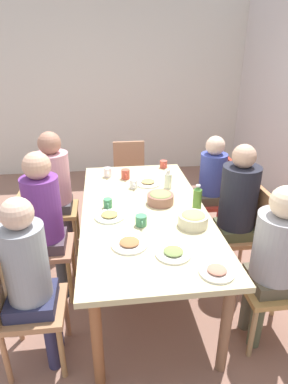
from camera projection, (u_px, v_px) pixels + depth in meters
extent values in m
plane|color=#8B6354|center=(144.00, 282.00, 3.01)|extent=(7.10, 7.10, 0.00)
cube|color=silver|center=(120.00, 91.00, 5.20)|extent=(0.12, 4.12, 2.60)
cube|color=#C9BB8B|center=(144.00, 211.00, 2.71)|extent=(2.04, 1.00, 0.04)
cylinder|color=brown|center=(98.00, 205.00, 3.65)|extent=(0.07, 0.07, 0.72)
cylinder|color=#965A35|center=(97.00, 341.00, 1.99)|extent=(0.07, 0.07, 0.72)
cylinder|color=olive|center=(169.00, 201.00, 3.74)|extent=(0.07, 0.07, 0.72)
cylinder|color=brown|center=(225.00, 328.00, 2.08)|extent=(0.07, 0.07, 0.72)
cube|color=tan|center=(57.00, 210.00, 3.36)|extent=(0.40, 0.40, 0.04)
cylinder|color=#AA7652|center=(45.00, 222.00, 3.58)|extent=(0.04, 0.04, 0.43)
cylinder|color=#AA8549|center=(41.00, 239.00, 3.28)|extent=(0.04, 0.04, 0.43)
cylinder|color=#A37F49|center=(77.00, 221.00, 3.62)|extent=(0.04, 0.04, 0.43)
cylinder|color=#A67D4E|center=(75.00, 237.00, 3.31)|extent=(0.04, 0.04, 0.43)
cube|color=tan|center=(36.00, 190.00, 3.24)|extent=(0.38, 0.04, 0.45)
cylinder|color=#363F4A|center=(70.00, 224.00, 3.53)|extent=(0.09, 0.09, 0.45)
cylinder|color=#3E3945|center=(69.00, 232.00, 3.38)|extent=(0.09, 0.09, 0.45)
cube|color=#3D3B3F|center=(57.00, 205.00, 3.33)|extent=(0.30, 0.30, 0.10)
cylinder|color=pink|center=(53.00, 178.00, 3.21)|extent=(0.32, 0.32, 0.50)
sphere|color=#A7735C|center=(49.00, 143.00, 3.06)|extent=(0.22, 0.22, 0.22)
cube|color=#B1794E|center=(234.00, 235.00, 2.92)|extent=(0.40, 0.40, 0.04)
cylinder|color=#A87657|center=(257.00, 266.00, 2.88)|extent=(0.04, 0.04, 0.43)
cylinder|color=#A6775A|center=(242.00, 245.00, 3.19)|extent=(0.04, 0.04, 0.43)
cylinder|color=#B47B51|center=(219.00, 270.00, 2.84)|extent=(0.04, 0.04, 0.43)
cylinder|color=#A87E48|center=(207.00, 247.00, 3.15)|extent=(0.04, 0.04, 0.43)
cube|color=#B4784A|center=(257.00, 211.00, 2.84)|extent=(0.38, 0.04, 0.45)
cylinder|color=brown|center=(223.00, 262.00, 2.93)|extent=(0.09, 0.09, 0.45)
cylinder|color=brown|center=(218.00, 251.00, 3.07)|extent=(0.09, 0.09, 0.45)
cube|color=#505537|center=(235.00, 230.00, 2.90)|extent=(0.30, 0.30, 0.10)
cylinder|color=#21222D|center=(239.00, 197.00, 2.77)|extent=(0.31, 0.31, 0.54)
sphere|color=tan|center=(244.00, 156.00, 2.62)|extent=(0.19, 0.19, 0.19)
cube|color=#AE3228|center=(210.00, 202.00, 3.54)|extent=(0.40, 0.40, 0.04)
cylinder|color=red|center=(229.00, 227.00, 3.50)|extent=(0.04, 0.04, 0.43)
cylinder|color=#B02625|center=(218.00, 212.00, 3.80)|extent=(0.04, 0.04, 0.43)
cylinder|color=#AF2E1A|center=(198.00, 229.00, 3.46)|extent=(0.04, 0.04, 0.43)
cylinder|color=#B63720|center=(190.00, 214.00, 3.76)|extent=(0.04, 0.04, 0.43)
cube|color=#B32F1E|center=(229.00, 181.00, 3.46)|extent=(0.38, 0.04, 0.45)
cylinder|color=#565444|center=(202.00, 223.00, 3.54)|extent=(0.09, 0.09, 0.45)
cylinder|color=#4F4B3A|center=(198.00, 216.00, 3.69)|extent=(0.09, 0.09, 0.45)
cube|color=brown|center=(211.00, 197.00, 3.51)|extent=(0.30, 0.30, 0.10)
cylinder|color=#3C48A2|center=(213.00, 174.00, 3.40)|extent=(0.27, 0.27, 0.42)
sphere|color=beige|center=(215.00, 146.00, 3.28)|extent=(0.19, 0.19, 0.19)
cube|color=#AA7750|center=(34.00, 308.00, 2.13)|extent=(0.40, 0.40, 0.04)
cylinder|color=#B07850|center=(18.00, 317.00, 2.35)|extent=(0.04, 0.04, 0.43)
cylinder|color=#B0774F|center=(6.00, 358.00, 2.05)|extent=(0.04, 0.04, 0.43)
cylinder|color=#B6764F|center=(66.00, 313.00, 2.39)|extent=(0.04, 0.04, 0.43)
cylinder|color=#A87B4C|center=(62.00, 352.00, 2.08)|extent=(0.04, 0.04, 0.43)
cylinder|color=#2E2946|center=(55.00, 322.00, 2.30)|extent=(0.09, 0.09, 0.45)
cylinder|color=#2E2D51|center=(52.00, 341.00, 2.15)|extent=(0.09, 0.09, 0.45)
cube|color=#272949|center=(33.00, 301.00, 2.10)|extent=(0.30, 0.30, 0.10)
cylinder|color=#8F96A0|center=(26.00, 263.00, 1.98)|extent=(0.27, 0.27, 0.49)
sphere|color=beige|center=(17.00, 214.00, 1.84)|extent=(0.19, 0.19, 0.19)
cube|color=#AF8448|center=(270.00, 287.00, 2.31)|extent=(0.40, 0.40, 0.04)
cylinder|color=tan|center=(276.00, 293.00, 2.57)|extent=(0.04, 0.04, 0.43)
cylinder|color=#A38459|center=(252.00, 332.00, 2.23)|extent=(0.04, 0.04, 0.43)
cylinder|color=#A87757|center=(234.00, 297.00, 2.53)|extent=(0.04, 0.04, 0.43)
cylinder|color=#4F553C|center=(257.00, 320.00, 2.31)|extent=(0.09, 0.09, 0.45)
cylinder|color=brown|center=(247.00, 304.00, 2.46)|extent=(0.09, 0.09, 0.45)
cube|color=brown|center=(271.00, 280.00, 2.28)|extent=(0.30, 0.30, 0.10)
cylinder|color=#9F9EA5|center=(278.00, 246.00, 2.17)|extent=(0.32, 0.32, 0.46)
sphere|color=beige|center=(287.00, 202.00, 2.03)|extent=(0.21, 0.21, 0.21)
cube|color=#AB755A|center=(48.00, 248.00, 2.74)|extent=(0.40, 0.40, 0.04)
cylinder|color=#A87756|center=(35.00, 260.00, 2.97)|extent=(0.04, 0.04, 0.43)
cylinder|color=tan|center=(27.00, 285.00, 2.66)|extent=(0.04, 0.04, 0.43)
cylinder|color=#B6784A|center=(73.00, 257.00, 3.01)|extent=(0.04, 0.04, 0.43)
cylinder|color=#B0834B|center=(70.00, 282.00, 2.70)|extent=(0.04, 0.04, 0.43)
cube|color=#AD814D|center=(22.00, 225.00, 2.62)|extent=(0.38, 0.04, 0.45)
cylinder|color=#404945|center=(64.00, 263.00, 2.91)|extent=(0.09, 0.09, 0.45)
cylinder|color=#3E444A|center=(62.00, 274.00, 2.77)|extent=(0.09, 0.09, 0.45)
cube|color=#493943|center=(47.00, 242.00, 2.72)|extent=(0.30, 0.30, 0.10)
cylinder|color=#6D328B|center=(43.00, 209.00, 2.59)|extent=(0.29, 0.29, 0.52)
sphere|color=tan|center=(37.00, 166.00, 2.44)|extent=(0.21, 0.21, 0.21)
cube|color=tan|center=(130.00, 182.00, 4.02)|extent=(0.40, 0.40, 0.04)
cylinder|color=#A97E4B|center=(143.00, 193.00, 4.29)|extent=(0.04, 0.04, 0.43)
cylinder|color=tan|center=(116.00, 194.00, 4.25)|extent=(0.04, 0.04, 0.43)
cylinder|color=#A47B58|center=(146.00, 204.00, 3.98)|extent=(0.04, 0.04, 0.43)
cylinder|color=#B37852|center=(118.00, 206.00, 3.94)|extent=(0.04, 0.04, 0.43)
cube|color=#AE7A5A|center=(129.00, 159.00, 4.09)|extent=(0.04, 0.38, 0.45)
cylinder|color=white|center=(129.00, 244.00, 2.21)|extent=(0.24, 0.24, 0.01)
ellipsoid|color=#AA6C3F|center=(129.00, 242.00, 2.20)|extent=(0.13, 0.13, 0.02)
cylinder|color=white|center=(110.00, 216.00, 2.56)|extent=(0.23, 0.23, 0.01)
ellipsoid|color=tan|center=(110.00, 214.00, 2.56)|extent=(0.13, 0.13, 0.02)
cylinder|color=white|center=(173.00, 254.00, 2.11)|extent=(0.23, 0.23, 0.01)
ellipsoid|color=olive|center=(173.00, 251.00, 2.11)|extent=(0.13, 0.13, 0.02)
cylinder|color=white|center=(148.00, 183.00, 3.16)|extent=(0.24, 0.24, 0.01)
ellipsoid|color=tan|center=(148.00, 181.00, 3.16)|extent=(0.13, 0.13, 0.02)
cylinder|color=silver|center=(217.00, 272.00, 1.94)|extent=(0.21, 0.21, 0.01)
ellipsoid|color=tan|center=(217.00, 270.00, 1.94)|extent=(0.12, 0.12, 0.02)
cylinder|color=#925E4D|center=(160.00, 199.00, 2.77)|extent=(0.22, 0.22, 0.08)
ellipsoid|color=#8A9C58|center=(161.00, 194.00, 2.76)|extent=(0.18, 0.18, 0.04)
cylinder|color=beige|center=(193.00, 220.00, 2.44)|extent=(0.22, 0.22, 0.09)
ellipsoid|color=tan|center=(193.00, 215.00, 2.42)|extent=(0.17, 0.17, 0.04)
cylinder|color=#C8503F|center=(164.00, 164.00, 3.57)|extent=(0.08, 0.08, 0.08)
torus|color=#C3453A|center=(164.00, 166.00, 3.52)|extent=(0.05, 0.01, 0.05)
cylinder|color=white|center=(134.00, 184.00, 3.07)|extent=(0.07, 0.07, 0.08)
torus|color=white|center=(134.00, 186.00, 3.03)|extent=(0.05, 0.01, 0.05)
cylinder|color=white|center=(108.00, 172.00, 3.32)|extent=(0.08, 0.08, 0.09)
torus|color=white|center=(108.00, 174.00, 3.28)|extent=(0.05, 0.01, 0.05)
cylinder|color=#44895D|center=(141.00, 220.00, 2.44)|extent=(0.08, 0.08, 0.08)
torus|color=#4D8C5D|center=(142.00, 224.00, 2.39)|extent=(0.05, 0.01, 0.05)
cylinder|color=#C2503D|center=(125.00, 174.00, 3.27)|extent=(0.08, 0.08, 0.10)
torus|color=#D04734|center=(126.00, 176.00, 3.23)|extent=(0.05, 0.01, 0.05)
cylinder|color=#438E5B|center=(108.00, 203.00, 2.71)|extent=(0.07, 0.07, 0.08)
torus|color=#48835B|center=(108.00, 206.00, 2.66)|extent=(0.05, 0.01, 0.05)
cylinder|color=#568730|center=(197.00, 200.00, 2.65)|extent=(0.07, 0.07, 0.18)
cone|color=#457F31|center=(198.00, 188.00, 2.61)|extent=(0.06, 0.06, 0.03)
cylinder|color=white|center=(198.00, 186.00, 2.60)|extent=(0.03, 0.03, 0.01)
cylinder|color=silver|center=(168.00, 181.00, 3.05)|extent=(0.06, 0.06, 0.14)
cone|color=#EFE2C9|center=(168.00, 172.00, 3.01)|extent=(0.06, 0.06, 0.03)
cylinder|color=silver|center=(168.00, 170.00, 3.00)|extent=(0.03, 0.03, 0.01)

